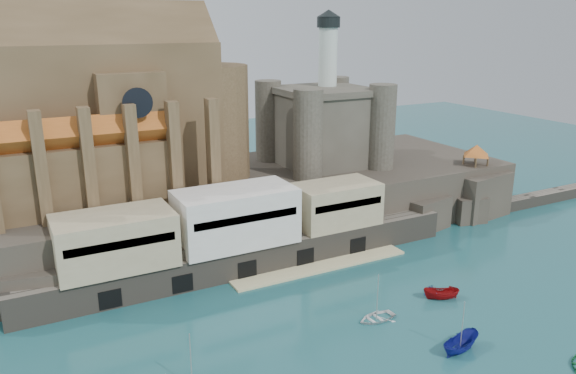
# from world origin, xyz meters

# --- Properties ---
(ground) EXTENTS (300.00, 300.00, 0.00)m
(ground) POSITION_xyz_m (0.00, 0.00, 0.00)
(ground) COLOR #184C52
(ground) RESTS_ON ground
(promontory) EXTENTS (100.00, 36.00, 10.00)m
(promontory) POSITION_xyz_m (-0.19, 39.37, 4.92)
(promontory) COLOR #2B2520
(promontory) RESTS_ON ground
(quay) EXTENTS (70.00, 12.00, 13.05)m
(quay) POSITION_xyz_m (-10.19, 23.07, 6.07)
(quay) COLOR #5E564B
(quay) RESTS_ON ground
(church) EXTENTS (47.00, 25.93, 30.51)m
(church) POSITION_xyz_m (-24.13, 41.85, 22.13)
(church) COLOR #503C25
(church) RESTS_ON promontory
(castle_keep) EXTENTS (21.20, 21.20, 29.30)m
(castle_keep) POSITION_xyz_m (16.08, 41.08, 18.31)
(castle_keep) COLOR #423E34
(castle_keep) RESTS_ON promontory
(rock_outcrop) EXTENTS (14.50, 10.50, 8.70)m
(rock_outcrop) POSITION_xyz_m (42.00, 25.84, 4.02)
(rock_outcrop) COLOR #2B2520
(rock_outcrop) RESTS_ON ground
(pavilion) EXTENTS (6.40, 6.40, 5.40)m
(pavilion) POSITION_xyz_m (42.00, 26.00, 12.73)
(pavilion) COLOR #503C25
(pavilion) RESTS_ON rock_outcrop
(breakwater) EXTENTS (40.00, 3.00, 2.40)m
(breakwater) POSITION_xyz_m (66.00, 24.00, 0.00)
(breakwater) COLOR #5E564B
(breakwater) RESTS_ON ground
(boat_2) EXTENTS (2.69, 2.65, 5.92)m
(boat_2) POSITION_xyz_m (4.49, -9.62, 0.00)
(boat_2) COLOR navy
(boat_2) RESTS_ON ground
(boat_5) EXTENTS (2.60, 2.57, 5.17)m
(boat_5) POSITION_xyz_m (11.43, 1.18, 0.00)
(boat_5) COLOR maroon
(boat_5) RESTS_ON ground
(boat_6) EXTENTS (1.28, 3.86, 5.34)m
(boat_6) POSITION_xyz_m (0.08, 0.83, 0.00)
(boat_6) COLOR white
(boat_6) RESTS_ON ground
(boat_7) EXTENTS (3.25, 2.77, 3.23)m
(boat_7) POSITION_xyz_m (11.19, 2.78, 0.00)
(boat_7) COLOR navy
(boat_7) RESTS_ON ground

